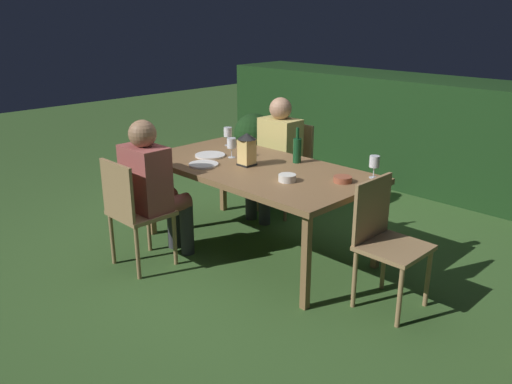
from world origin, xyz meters
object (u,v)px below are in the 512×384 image
at_px(person_in_rust, 153,184).
at_px(bowl_bread, 287,178).
at_px(dining_table, 256,172).
at_px(wine_glass_c, 374,163).
at_px(chair_side_left_a, 133,209).
at_px(person_in_mustard, 275,152).
at_px(plate_a, 204,164).
at_px(chair_side_right_a, 289,164).
at_px(chair_head_far, 385,238).
at_px(green_bottle_on_table, 297,150).
at_px(potted_plant_by_hedge, 254,137).
at_px(lantern_centerpiece, 247,147).
at_px(bowl_olives, 343,179).
at_px(wine_glass_b, 228,133).
at_px(plate_b, 210,155).
at_px(wine_glass_a, 231,144).

relative_size(person_in_rust, bowl_bread, 8.92).
bearing_deg(dining_table, wine_glass_c, 25.57).
height_order(chair_side_left_a, person_in_mustard, person_in_mustard).
xyz_separation_m(person_in_mustard, plate_a, (0.12, -0.97, 0.10)).
distance_m(chair_side_right_a, wine_glass_c, 1.41).
height_order(chair_head_far, green_bottle_on_table, green_bottle_on_table).
distance_m(dining_table, bowl_bread, 0.46).
xyz_separation_m(plate_a, potted_plant_by_hedge, (-1.48, 2.04, -0.34)).
height_order(lantern_centerpiece, wine_glass_c, lantern_centerpiece).
bearing_deg(bowl_olives, chair_side_right_a, 147.88).
height_order(dining_table, chair_side_right_a, chair_side_right_a).
relative_size(wine_glass_b, wine_glass_c, 1.00).
distance_m(dining_table, plate_b, 0.50).
relative_size(plate_a, bowl_olives, 1.77).
xyz_separation_m(plate_a, plate_b, (-0.18, 0.22, 0.00)).
height_order(dining_table, green_bottle_on_table, green_bottle_on_table).
xyz_separation_m(wine_glass_b, bowl_bread, (1.11, -0.42, -0.09)).
height_order(dining_table, chair_side_left_a, chair_side_left_a).
height_order(wine_glass_b, potted_plant_by_hedge, wine_glass_b).
relative_size(green_bottle_on_table, bowl_olives, 2.14).
bearing_deg(wine_glass_b, wine_glass_c, 3.53).
xyz_separation_m(chair_side_left_a, potted_plant_by_hedge, (-1.36, 2.64, -0.09)).
height_order(lantern_centerpiece, green_bottle_on_table, green_bottle_on_table).
height_order(chair_side_right_a, plate_a, chair_side_right_a).
height_order(wine_glass_c, potted_plant_by_hedge, wine_glass_c).
relative_size(lantern_centerpiece, potted_plant_by_hedge, 0.38).
xyz_separation_m(green_bottle_on_table, bowl_olives, (0.58, -0.16, -0.09)).
relative_size(green_bottle_on_table, wine_glass_b, 1.72).
height_order(dining_table, potted_plant_by_hedge, dining_table).
bearing_deg(bowl_olives, wine_glass_a, -173.93).
distance_m(wine_glass_c, potted_plant_by_hedge, 2.99).
relative_size(dining_table, plate_b, 7.43).
bearing_deg(chair_side_right_a, chair_side_left_a, -90.00).
bearing_deg(potted_plant_by_hedge, dining_table, -44.34).
relative_size(chair_side_left_a, person_in_rust, 0.76).
height_order(chair_head_far, person_in_mustard, person_in_mustard).
relative_size(person_in_mustard, wine_glass_a, 6.80).
bearing_deg(dining_table, lantern_centerpiece, -155.50).
bearing_deg(wine_glass_c, person_in_rust, -139.28).
bearing_deg(person_in_rust, wine_glass_c, 40.72).
xyz_separation_m(person_in_mustard, wine_glass_b, (-0.24, -0.39, 0.21)).
bearing_deg(bowl_olives, bowl_bread, -137.45).
xyz_separation_m(person_in_mustard, bowl_bread, (0.87, -0.81, 0.12)).
distance_m(chair_side_left_a, chair_side_right_a, 1.78).
bearing_deg(plate_a, wine_glass_a, 92.88).
xyz_separation_m(lantern_centerpiece, bowl_olives, (0.81, 0.19, -0.12)).
bearing_deg(wine_glass_c, chair_head_far, -46.96).
height_order(dining_table, plate_b, plate_b).
relative_size(person_in_mustard, potted_plant_by_hedge, 1.67).
distance_m(chair_head_far, plate_b, 1.73).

